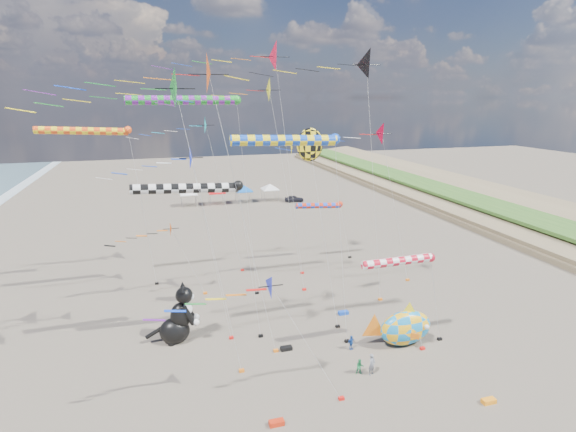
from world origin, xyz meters
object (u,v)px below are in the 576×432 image
at_px(person_adult, 372,364).
at_px(child_green, 360,367).
at_px(parked_car, 294,199).
at_px(fish_inflatable, 405,328).
at_px(child_blue, 351,343).
at_px(cat_inflatable, 177,313).

relative_size(person_adult, child_green, 1.38).
height_order(child_green, parked_car, parked_car).
relative_size(fish_inflatable, child_blue, 4.98).
bearing_deg(parked_car, cat_inflatable, 161.26).
xyz_separation_m(fish_inflatable, parked_car, (6.59, 50.53, -0.89)).
relative_size(cat_inflatable, child_green, 4.21).
height_order(child_blue, parked_car, parked_car).
xyz_separation_m(cat_inflatable, person_adult, (12.77, -8.55, -1.65)).
distance_m(fish_inflatable, child_green, 5.69).
distance_m(cat_inflatable, child_green, 14.69).
bearing_deg(child_blue, parked_car, 58.54).
xyz_separation_m(fish_inflatable, person_adult, (-4.23, -2.82, -0.69)).
xyz_separation_m(child_green, parked_car, (11.59, 53.09, 0.02)).
bearing_deg(fish_inflatable, child_blue, 172.01).
height_order(child_green, child_blue, child_blue).
distance_m(person_adult, child_blue, 3.43).
distance_m(cat_inflatable, parked_car, 50.67).
distance_m(person_adult, child_green, 0.85).
height_order(cat_inflatable, person_adult, cat_inflatable).
bearing_deg(child_green, cat_inflatable, 156.24).
bearing_deg(fish_inflatable, parked_car, 82.57).
xyz_separation_m(cat_inflatable, child_green, (11.99, -8.28, -1.87)).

